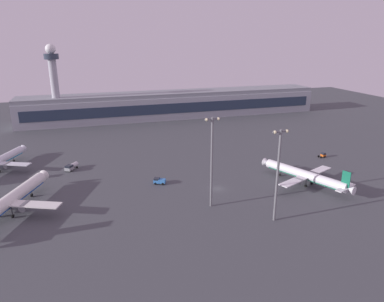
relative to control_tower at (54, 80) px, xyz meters
The scene contains 10 objects.
ground_plane 129.46m from the control_tower, 63.52° to the right, with size 416.00×416.00×0.00m, color #424449.
terminal_building 73.94m from the control_tower, ahead, with size 190.63×22.40×16.40m.
control_tower is the anchor object (origin of this frame).
airplane_far_stand 149.26m from the control_tower, 53.74° to the right, with size 26.81×33.96×9.17m.
airplane_mid_apron 114.86m from the control_tower, 94.46° to the right, with size 30.93×39.17×10.59m.
cargo_loader 112.95m from the control_tower, 69.73° to the right, with size 4.58×3.60×2.25m.
fuel_truck 83.60m from the control_tower, 84.17° to the right, with size 5.31×6.38×2.35m.
pushback_tug 149.69m from the control_tower, 40.46° to the right, with size 3.23×2.07×2.05m.
apron_light_west 134.80m from the control_tower, 68.27° to the right, with size 4.80×0.90×28.01m.
apron_light_central 152.94m from the control_tower, 65.24° to the right, with size 4.80×0.90×26.70m.
Camera 1 is at (-41.39, -103.39, 49.71)m, focal length 32.88 mm.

